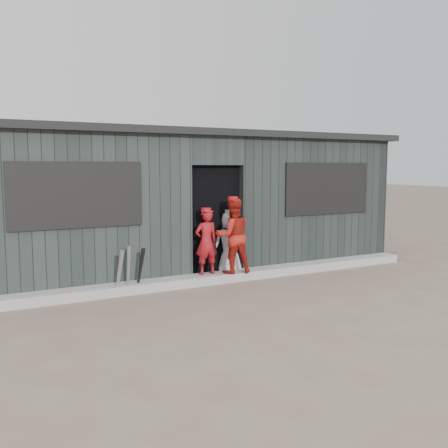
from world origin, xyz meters
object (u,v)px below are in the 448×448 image
bat_right (140,270)px  player_red_left (206,242)px  player_red_right (233,236)px  dugout (184,201)px  player_grey_back (229,244)px  bat_left (119,273)px  bat_mid (128,270)px

bat_right → player_red_left: 1.27m
player_red_right → bat_right: bearing=9.6°
player_red_left → player_red_right: (0.45, -0.12, 0.09)m
player_red_left → dugout: 1.77m
player_grey_back → bat_left: bearing=27.3°
bat_mid → player_red_right: size_ratio=0.59×
bat_mid → player_red_right: bearing=0.4°
bat_right → player_red_right: size_ratio=0.56×
dugout → player_red_left: bearing=-100.6°
bat_right → dugout: (1.52, 1.76, 0.93)m
player_red_right → dugout: bearing=-75.8°
player_grey_back → dugout: size_ratio=0.14×
bat_mid → player_red_left: 1.45m
bat_left → player_grey_back: 2.19m
player_red_left → dugout: dugout is taller
bat_right → player_red_right: player_red_right is taller
bat_mid → bat_right: bearing=3.5°
bat_left → bat_mid: 0.18m
bat_left → bat_mid: (0.16, 0.06, 0.02)m
player_red_left → player_red_right: size_ratio=0.86×
player_red_right → player_grey_back: bearing=-100.3°
bat_left → bat_right: size_ratio=1.04×
bat_right → dugout: 2.50m
bat_left → bat_right: bat_left is taller
bat_right → player_grey_back: (1.79, 0.34, 0.23)m
player_grey_back → player_red_right: bearing=86.6°
bat_right → player_grey_back: player_grey_back is taller
bat_left → player_red_right: player_red_right is taller
bat_mid → player_red_left: size_ratio=0.69×
player_red_right → player_grey_back: (0.12, 0.33, -0.20)m
player_red_left → dugout: (0.31, 1.64, 0.58)m
bat_mid → player_grey_back: player_grey_back is taller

